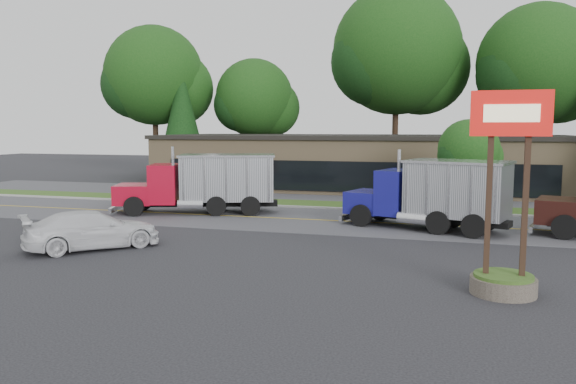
# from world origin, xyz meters

# --- Properties ---
(ground) EXTENTS (140.00, 140.00, 0.00)m
(ground) POSITION_xyz_m (0.00, 0.00, 0.00)
(ground) COLOR #37373C
(ground) RESTS_ON ground
(road) EXTENTS (60.00, 8.00, 0.02)m
(road) POSITION_xyz_m (0.00, 9.00, 0.00)
(road) COLOR #5D5D62
(road) RESTS_ON ground
(center_line) EXTENTS (60.00, 0.12, 0.01)m
(center_line) POSITION_xyz_m (0.00, 9.00, 0.00)
(center_line) COLOR gold
(center_line) RESTS_ON ground
(curb) EXTENTS (60.00, 0.30, 0.12)m
(curb) POSITION_xyz_m (0.00, 13.20, 0.00)
(curb) COLOR #9E9E99
(curb) RESTS_ON ground
(grass_verge) EXTENTS (60.00, 3.40, 0.03)m
(grass_verge) POSITION_xyz_m (0.00, 15.00, 0.00)
(grass_verge) COLOR #2D4E1A
(grass_verge) RESTS_ON ground
(far_parking) EXTENTS (60.00, 7.00, 0.02)m
(far_parking) POSITION_xyz_m (0.00, 20.00, 0.00)
(far_parking) COLOR #5D5D62
(far_parking) RESTS_ON ground
(strip_mall) EXTENTS (32.00, 12.00, 4.00)m
(strip_mall) POSITION_xyz_m (2.00, 26.00, 2.00)
(strip_mall) COLOR #9E8461
(strip_mall) RESTS_ON ground
(bilo_sign) EXTENTS (2.20, 1.90, 5.95)m
(bilo_sign) POSITION_xyz_m (10.50, -2.50, 2.02)
(bilo_sign) COLOR #6B6054
(bilo_sign) RESTS_ON ground
(tree_far_a) EXTENTS (10.60, 9.98, 15.13)m
(tree_far_a) POSITION_xyz_m (-19.84, 32.13, 9.65)
(tree_far_a) COLOR #382619
(tree_far_a) RESTS_ON ground
(tree_far_b) EXTENTS (8.24, 7.76, 11.76)m
(tree_far_b) POSITION_xyz_m (-9.87, 34.10, 7.50)
(tree_far_b) COLOR #382619
(tree_far_b) RESTS_ON ground
(tree_far_c) EXTENTS (12.55, 11.81, 17.90)m
(tree_far_c) POSITION_xyz_m (4.19, 34.15, 11.43)
(tree_far_c) COLOR #382619
(tree_far_c) RESTS_ON ground
(tree_far_d) EXTENTS (10.81, 10.18, 15.43)m
(tree_far_d) POSITION_xyz_m (16.16, 33.13, 9.85)
(tree_far_d) COLOR #382619
(tree_far_d) RESTS_ON ground
(evergreen_left) EXTENTS (4.79, 4.79, 10.90)m
(evergreen_left) POSITION_xyz_m (-16.00, 30.00, 5.99)
(evergreen_left) COLOR #382619
(evergreen_left) RESTS_ON ground
(tree_verge) EXTENTS (3.79, 3.57, 5.41)m
(tree_verge) POSITION_xyz_m (10.06, 15.05, 3.43)
(tree_verge) COLOR #382619
(tree_verge) RESTS_ON ground
(dump_truck_red) EXTENTS (9.35, 5.09, 3.36)m
(dump_truck_red) POSITION_xyz_m (-4.47, 9.70, 1.81)
(dump_truck_red) COLOR black
(dump_truck_red) RESTS_ON ground
(dump_truck_blue) EXTENTS (8.12, 4.71, 3.36)m
(dump_truck_blue) POSITION_xyz_m (8.27, 7.76, 1.80)
(dump_truck_blue) COLOR black
(dump_truck_blue) RESTS_ON ground
(rally_car) EXTENTS (5.24, 5.34, 1.54)m
(rally_car) POSITION_xyz_m (-5.00, -0.35, 0.77)
(rally_car) COLOR silver
(rally_car) RESTS_ON ground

